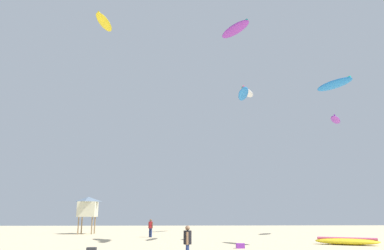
% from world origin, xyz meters
% --- Properties ---
extents(person_foreground, '(0.39, 0.57, 1.71)m').
position_xyz_m(person_foreground, '(-0.67, 5.71, 1.00)').
color(person_foreground, navy).
rests_on(person_foreground, ground).
extents(person_midground, '(0.47, 0.40, 1.73)m').
position_xyz_m(person_midground, '(-3.77, 25.15, 1.01)').
color(person_midground, navy).
rests_on(person_midground, ground).
extents(kite_grounded_mid, '(4.65, 3.19, 0.57)m').
position_xyz_m(kite_grounded_mid, '(11.49, 15.47, 0.26)').
color(kite_grounded_mid, yellow).
rests_on(kite_grounded_mid, ground).
extents(lifeguard_tower, '(2.30, 2.30, 4.15)m').
position_xyz_m(lifeguard_tower, '(-11.45, 31.26, 3.05)').
color(lifeguard_tower, '#8C704C').
rests_on(lifeguard_tower, ground).
extents(cooler_box, '(0.56, 0.36, 0.32)m').
position_xyz_m(cooler_box, '(3.10, 13.11, 0.16)').
color(cooler_box, purple).
rests_on(cooler_box, ground).
extents(gear_bag, '(0.56, 0.36, 0.32)m').
position_xyz_m(gear_bag, '(-6.25, 10.51, 0.16)').
color(gear_bag, '#2D2D33').
rests_on(gear_bag, ground).
extents(kite_aloft_1, '(1.50, 3.76, 0.43)m').
position_xyz_m(kite_aloft_1, '(-8.41, 20.04, 20.31)').
color(kite_aloft_1, yellow).
extents(kite_aloft_2, '(3.01, 4.00, 0.72)m').
position_xyz_m(kite_aloft_2, '(7.86, 33.03, 17.70)').
color(kite_aloft_2, white).
extents(kite_aloft_3, '(2.60, 3.78, 0.67)m').
position_xyz_m(kite_aloft_3, '(16.89, 27.57, 12.72)').
color(kite_aloft_3, purple).
extents(kite_aloft_4, '(1.66, 3.77, 0.79)m').
position_xyz_m(kite_aloft_4, '(4.80, 19.26, 12.94)').
color(kite_aloft_4, blue).
extents(kite_aloft_6, '(2.39, 3.43, 0.63)m').
position_xyz_m(kite_aloft_6, '(11.16, 14.40, 12.22)').
color(kite_aloft_6, blue).
extents(kite_aloft_9, '(2.78, 3.82, 0.66)m').
position_xyz_m(kite_aloft_9, '(3.92, 17.53, 18.50)').
color(kite_aloft_9, purple).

